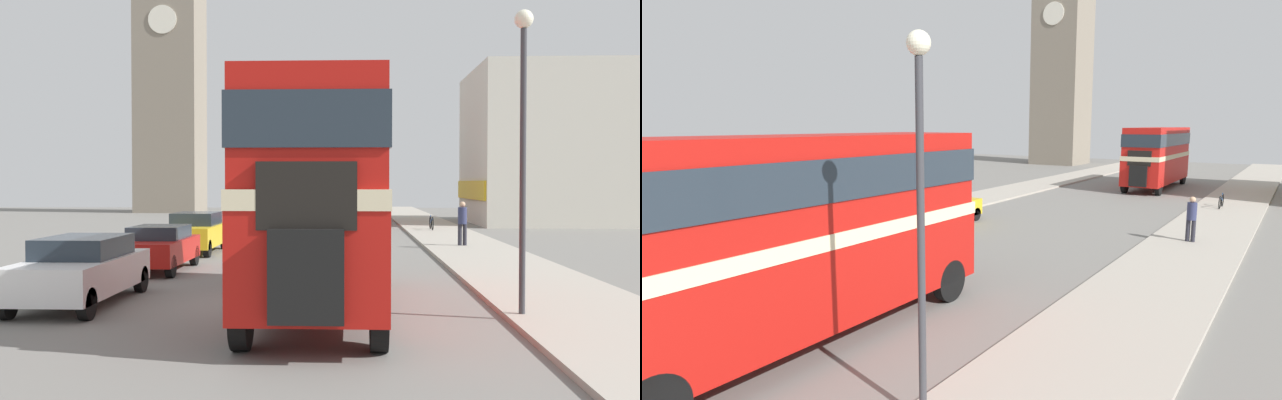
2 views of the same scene
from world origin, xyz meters
TOP-DOWN VIEW (x-y plane):
  - ground_plane at (0.00, 0.00)m, footprint 120.00×120.00m
  - sidewalk_right at (6.75, 0.00)m, footprint 3.50×120.00m
  - sidewalk_left at (-6.75, 0.00)m, footprint 3.50×120.00m
  - double_decker_bus at (1.37, -0.63)m, footprint 2.48×9.51m
  - bus_distant at (1.06, 30.96)m, footprint 2.54×9.94m
  - car_parked_near at (-3.86, -0.23)m, footprint 1.78×4.45m
  - car_parked_mid at (-3.76, 5.64)m, footprint 1.70×3.91m
  - car_parked_far at (-3.85, 11.23)m, footprint 1.77×4.23m
  - pedestrian_walking at (6.54, 13.47)m, footprint 0.36×0.36m
  - bicycle_on_pavement at (6.39, 23.12)m, footprint 0.05×1.76m
  - street_lamp at (5.34, -1.63)m, footprint 0.36×0.36m
  - church_tower at (-14.31, 48.70)m, footprint 5.78×5.78m

SIDE VIEW (x-z plane):
  - ground_plane at x=0.00m, z-range 0.00..0.00m
  - sidewalk_right at x=6.75m, z-range 0.00..0.12m
  - sidewalk_left at x=-6.75m, z-range 0.00..0.12m
  - bicycle_on_pavement at x=6.39m, z-range 0.09..0.87m
  - car_parked_mid at x=-3.76m, z-range 0.04..1.39m
  - car_parked_near at x=-3.86m, z-range 0.03..1.50m
  - car_parked_far at x=-3.85m, z-range 0.02..1.55m
  - pedestrian_walking at x=6.54m, z-range 0.24..2.01m
  - double_decker_bus at x=1.37m, z-range 0.42..4.85m
  - bus_distant at x=1.06m, z-range 0.42..4.86m
  - street_lamp at x=5.34m, z-range 1.03..6.89m
  - church_tower at x=-14.31m, z-range 0.32..30.33m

